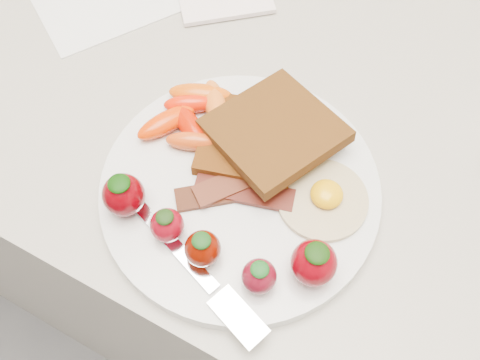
% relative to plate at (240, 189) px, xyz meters
% --- Properties ---
extents(counter, '(2.00, 0.60, 0.90)m').
position_rel_plate_xyz_m(counter, '(0.00, 0.15, -0.46)').
color(counter, gray).
rests_on(counter, ground).
extents(plate, '(0.27, 0.27, 0.02)m').
position_rel_plate_xyz_m(plate, '(0.00, 0.00, 0.00)').
color(plate, silver).
rests_on(plate, counter).
extents(toast_lower, '(0.12, 0.12, 0.01)m').
position_rel_plate_xyz_m(toast_lower, '(-0.01, 0.05, 0.02)').
color(toast_lower, black).
rests_on(toast_lower, plate).
extents(toast_upper, '(0.15, 0.15, 0.03)m').
position_rel_plate_xyz_m(toast_upper, '(0.01, 0.06, 0.03)').
color(toast_upper, '#3E240E').
rests_on(toast_upper, toast_lower).
extents(fried_egg, '(0.09, 0.09, 0.02)m').
position_rel_plate_xyz_m(fried_egg, '(0.08, 0.02, 0.01)').
color(fried_egg, beige).
rests_on(fried_egg, plate).
extents(bacon_strips, '(0.11, 0.10, 0.01)m').
position_rel_plate_xyz_m(bacon_strips, '(0.00, -0.01, 0.01)').
color(bacon_strips, black).
rests_on(bacon_strips, plate).
extents(baby_carrots, '(0.09, 0.11, 0.02)m').
position_rel_plate_xyz_m(baby_carrots, '(-0.08, 0.04, 0.02)').
color(baby_carrots, red).
rests_on(baby_carrots, plate).
extents(strawberries, '(0.22, 0.07, 0.05)m').
position_rel_plate_xyz_m(strawberries, '(0.01, -0.07, 0.03)').
color(strawberries, '#560006').
rests_on(strawberries, plate).
extents(fork, '(0.18, 0.08, 0.00)m').
position_rel_plate_xyz_m(fork, '(0.01, -0.10, 0.01)').
color(fork, white).
rests_on(fork, plate).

